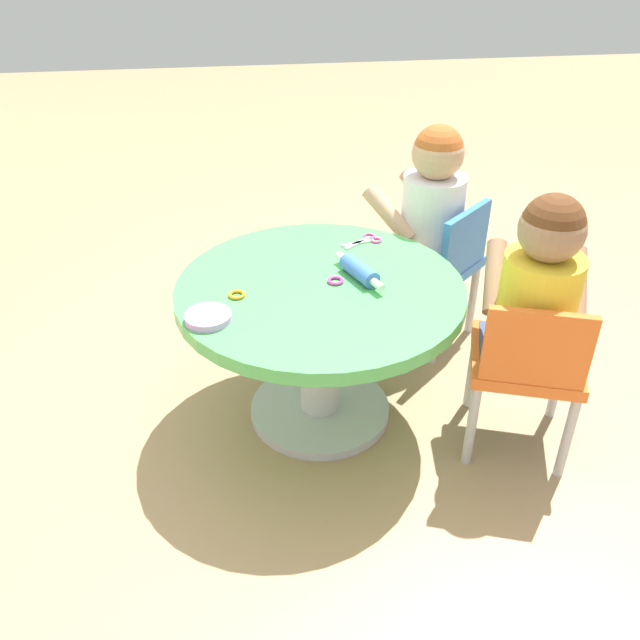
{
  "coord_description": "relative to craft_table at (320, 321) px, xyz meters",
  "views": [
    {
      "loc": [
        -1.63,
        0.23,
        1.42
      ],
      "look_at": [
        0.0,
        0.0,
        0.35
      ],
      "focal_mm": 37.67,
      "sensor_mm": 36.0,
      "label": 1
    }
  ],
  "objects": [
    {
      "name": "ground_plane",
      "position": [
        0.0,
        0.0,
        -0.35
      ],
      "size": [
        10.0,
        10.0,
        0.0
      ],
      "primitive_type": "plane",
      "color": "tan"
    },
    {
      "name": "craft_table",
      "position": [
        0.0,
        0.0,
        0.0
      ],
      "size": [
        0.82,
        0.82,
        0.47
      ],
      "color": "silver",
      "rests_on": "ground"
    },
    {
      "name": "child_chair_left",
      "position": [
        -0.23,
        -0.55,
        -0.04
      ],
      "size": [
        0.38,
        0.38,
        0.54
      ],
      "color": "#B7B7BC",
      "rests_on": "ground"
    },
    {
      "name": "seated_child_left",
      "position": [
        -0.19,
        -0.56,
        0.18
      ],
      "size": [
        0.41,
        0.37,
        0.51
      ],
      "color": "#3F4772",
      "rests_on": "ground"
    },
    {
      "name": "child_chair_right",
      "position": [
        0.37,
        -0.46,
        -0.04
      ],
      "size": [
        0.42,
        0.42,
        0.54
      ],
      "color": "#B7B7BC",
      "rests_on": "ground"
    },
    {
      "name": "seated_child_right",
      "position": [
        0.4,
        -0.43,
        0.18
      ],
      "size": [
        0.44,
        0.43,
        0.51
      ],
      "color": "#3F4772",
      "rests_on": "ground"
    },
    {
      "name": "rolling_pin",
      "position": [
        0.02,
        -0.12,
        0.15
      ],
      "size": [
        0.22,
        0.11,
        0.05
      ],
      "color": "#3F72CC",
      "rests_on": "craft_table"
    },
    {
      "name": "craft_scissors",
      "position": [
        0.26,
        -0.18,
        0.12
      ],
      "size": [
        0.11,
        0.14,
        0.01
      ],
      "color": "silver",
      "rests_on": "craft_table"
    },
    {
      "name": "playdough_blob_0",
      "position": [
        -0.14,
        0.31,
        0.13
      ],
      "size": [
        0.12,
        0.12,
        0.02
      ],
      "primitive_type": "cylinder",
      "color": "#CC99E5",
      "rests_on": "craft_table"
    },
    {
      "name": "cookie_cutter_0",
      "position": [
        -0.03,
        0.24,
        0.13
      ],
      "size": [
        0.05,
        0.05,
        0.01
      ],
      "primitive_type": "torus",
      "color": "orange",
      "rests_on": "craft_table"
    },
    {
      "name": "cookie_cutter_1",
      "position": [
        0.01,
        -0.05,
        0.13
      ],
      "size": [
        0.05,
        0.05,
        0.01
      ],
      "primitive_type": "torus",
      "color": "#D83FA5",
      "rests_on": "craft_table"
    }
  ]
}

